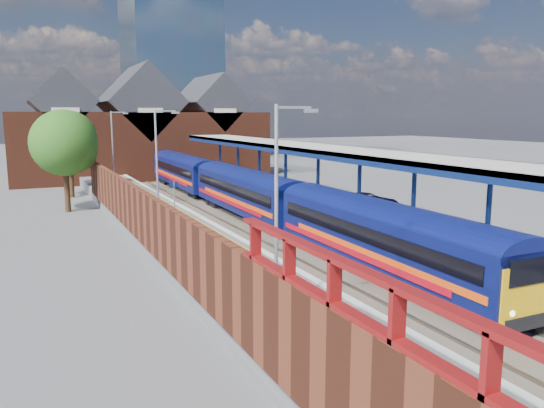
{
  "coord_description": "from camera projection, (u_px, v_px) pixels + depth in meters",
  "views": [
    {
      "loc": [
        -13.7,
        -8.81,
        7.67
      ],
      "look_at": [
        -0.76,
        18.38,
        2.6
      ],
      "focal_mm": 35.0,
      "sensor_mm": 36.0,
      "label": 1
    }
  ],
  "objects": [
    {
      "name": "yellow_line",
      "position": [
        214.0,
        230.0,
        30.98
      ],
      "size": [
        0.14,
        76.0,
        0.01
      ],
      "primitive_type": "cube",
      "color": "yellow",
      "rests_on": "left_platform"
    },
    {
      "name": "station_building",
      "position": [
        140.0,
        133.0,
        65.66
      ],
      "size": [
        30.0,
        12.12,
        13.78
      ],
      "color": "#5B2718",
      "rests_on": "ground"
    },
    {
      "name": "glass_tower",
      "position": [
        170.0,
        38.0,
        87.04
      ],
      "size": [
        14.2,
        14.2,
        40.3
      ],
      "color": "slate",
      "rests_on": "ground"
    },
    {
      "name": "lamp_post_d",
      "position": [
        114.0,
        147.0,
        45.24
      ],
      "size": [
        1.48,
        0.18,
        7.0
      ],
      "color": "#A5A8AA",
      "rests_on": "left_platform"
    },
    {
      "name": "rails",
      "position": [
        272.0,
        239.0,
        32.71
      ],
      "size": [
        4.51,
        76.0,
        0.14
      ],
      "color": "slate",
      "rests_on": "ground"
    },
    {
      "name": "coping_right",
      "position": [
        316.0,
        220.0,
        33.9
      ],
      "size": [
        0.3,
        76.0,
        0.05
      ],
      "primitive_type": "cube",
      "color": "silver",
      "rests_on": "right_platform"
    },
    {
      "name": "train",
      "position": [
        211.0,
        178.0,
        46.92
      ],
      "size": [
        3.06,
        65.94,
        3.45
      ],
      "color": "#0C1354",
      "rests_on": "ground"
    },
    {
      "name": "ground",
      "position": [
        217.0,
        214.0,
        41.64
      ],
      "size": [
        240.0,
        240.0,
        0.0
      ],
      "primitive_type": "plane",
      "color": "#5B5B5E",
      "rests_on": "ground"
    },
    {
      "name": "platform_sign",
      "position": [
        174.0,
        194.0,
        33.73
      ],
      "size": [
        0.55,
        0.08,
        2.5
      ],
      "color": "#A5A8AA",
      "rests_on": "left_platform"
    },
    {
      "name": "coping_left",
      "position": [
        224.0,
        229.0,
        31.23
      ],
      "size": [
        0.3,
        76.0,
        0.05
      ],
      "primitive_type": "cube",
      "color": "silver",
      "rests_on": "left_platform"
    },
    {
      "name": "right_platform",
      "position": [
        353.0,
        224.0,
        35.19
      ],
      "size": [
        6.0,
        76.0,
        1.0
      ],
      "primitive_type": "cube",
      "color": "#565659",
      "rests_on": "ground"
    },
    {
      "name": "parked_car_silver",
      "position": [
        470.0,
        234.0,
        27.43
      ],
      "size": [
        3.9,
        2.3,
        1.21
      ],
      "primitive_type": "imported",
      "rotation": [
        0.0,
        0.0,
        1.87
      ],
      "color": "#A6A6AB",
      "rests_on": "right_platform"
    },
    {
      "name": "canopy",
      "position": [
        332.0,
        151.0,
        35.92
      ],
      "size": [
        4.5,
        52.0,
        4.48
      ],
      "color": "navy",
      "rests_on": "right_platform"
    },
    {
      "name": "lamp_post_c",
      "position": [
        159.0,
        161.0,
        30.99
      ],
      "size": [
        1.48,
        0.18,
        7.0
      ],
      "color": "#A5A8AA",
      "rests_on": "left_platform"
    },
    {
      "name": "parked_car_blue",
      "position": [
        367.0,
        202.0,
        37.09
      ],
      "size": [
        4.89,
        2.4,
        1.33
      ],
      "primitive_type": "imported",
      "rotation": [
        0.0,
        0.0,
        1.61
      ],
      "color": "navy",
      "rests_on": "right_platform"
    },
    {
      "name": "tree_near",
      "position": [
        66.0,
        145.0,
        41.62
      ],
      "size": [
        5.2,
        5.2,
        8.1
      ],
      "color": "#382314",
      "rests_on": "ground"
    },
    {
      "name": "brick_wall",
      "position": [
        168.0,
        236.0,
        23.14
      ],
      "size": [
        0.35,
        50.0,
        3.86
      ],
      "color": "#5B2718",
      "rests_on": "left_platform"
    },
    {
      "name": "ballast_bed",
      "position": [
        272.0,
        240.0,
        32.73
      ],
      "size": [
        6.0,
        76.0,
        0.06
      ],
      "primitive_type": "cube",
      "color": "#473D33",
      "rests_on": "ground"
    },
    {
      "name": "lamp_post_b",
      "position": [
        280.0,
        201.0,
        16.74
      ],
      "size": [
        1.48,
        0.18,
        7.0
      ],
      "color": "#A5A8AA",
      "rests_on": "left_platform"
    },
    {
      "name": "parked_car_dark",
      "position": [
        416.0,
        221.0,
        30.74
      ],
      "size": [
        4.03,
        1.9,
        1.14
      ],
      "primitive_type": "imported",
      "rotation": [
        0.0,
        0.0,
        1.49
      ],
      "color": "black",
      "rests_on": "right_platform"
    },
    {
      "name": "left_platform",
      "position": [
        185.0,
        242.0,
        30.32
      ],
      "size": [
        5.0,
        76.0,
        1.0
      ],
      "primitive_type": "cube",
      "color": "#565659",
      "rests_on": "ground"
    },
    {
      "name": "tree_far",
      "position": [
        71.0,
        140.0,
        49.17
      ],
      "size": [
        5.2,
        5.2,
        8.1
      ],
      "color": "#382314",
      "rests_on": "ground"
    }
  ]
}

